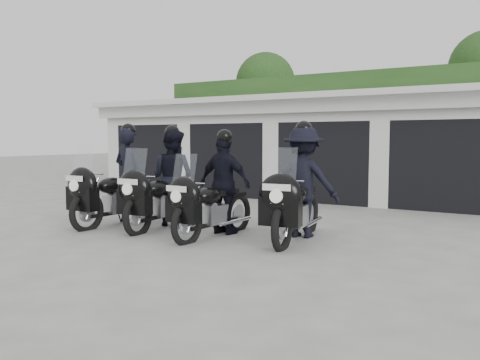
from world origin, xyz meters
The scene contains 7 objects.
ground centered at (0.00, 0.00, 0.00)m, with size 80.00×80.00×0.00m, color #9E9E99.
garage_block centered at (0.00, 8.06, 1.42)m, with size 16.40×6.80×2.96m.
background_vegetation centered at (0.37, 12.92, 2.77)m, with size 20.00×3.90×5.80m.
police_bike_a centered at (-2.26, 0.19, 0.84)m, with size 0.72×2.45×2.13m.
police_bike_b centered at (-1.20, 0.47, 0.88)m, with size 1.00×2.39×2.08m.
police_bike_c centered at (0.18, 0.27, 0.84)m, with size 1.10×2.28×1.98m.
police_bike_d centered at (1.55, 0.79, 0.91)m, with size 1.36×2.44×2.13m.
Camera 1 is at (5.32, -7.24, 1.76)m, focal length 38.00 mm.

